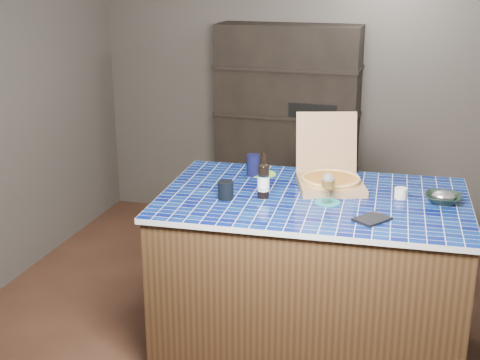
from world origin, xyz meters
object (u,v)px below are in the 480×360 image
(pizza_box, at_px, (330,178))
(bowl, at_px, (443,199))
(wine_glass, at_px, (328,182))
(mead_bottle, at_px, (263,180))
(dvd_case, at_px, (372,219))
(kitchen_island, at_px, (311,272))

(pizza_box, xyz_separation_m, bowl, (0.66, -0.10, -0.03))
(bowl, bearing_deg, wine_glass, -163.61)
(mead_bottle, height_order, dvd_case, mead_bottle)
(mead_bottle, distance_m, dvd_case, 0.68)
(mead_bottle, distance_m, wine_glass, 0.38)
(wine_glass, relative_size, bowl, 0.86)
(pizza_box, height_order, bowl, pizza_box)
(pizza_box, relative_size, wine_glass, 3.21)
(dvd_case, bearing_deg, kitchen_island, 176.78)
(bowl, bearing_deg, mead_bottle, -169.04)
(pizza_box, bearing_deg, wine_glass, -101.57)
(mead_bottle, bearing_deg, wine_glass, 1.38)
(pizza_box, bearing_deg, dvd_case, -76.09)
(pizza_box, height_order, wine_glass, pizza_box)
(mead_bottle, height_order, wine_glass, mead_bottle)
(kitchen_island, xyz_separation_m, bowl, (0.73, 0.10, 0.51))
(pizza_box, relative_size, dvd_case, 3.03)
(wine_glass, distance_m, bowl, 0.67)
(bowl, bearing_deg, kitchen_island, -171.85)
(wine_glass, relative_size, dvd_case, 0.94)
(kitchen_island, xyz_separation_m, dvd_case, (0.36, -0.29, 0.50))
(kitchen_island, height_order, bowl, bowl)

